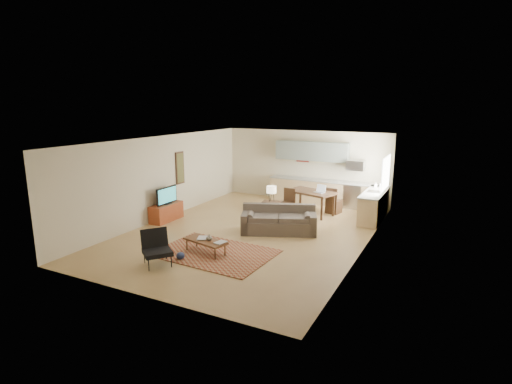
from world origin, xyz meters
The scene contains 25 objects.
room centered at (0.00, 0.00, 1.35)m, with size 9.00×9.00×9.00m.
kitchen_counter_back centered at (0.90, 4.18, 0.46)m, with size 4.26×0.64×0.92m, color tan, non-canonical shape.
kitchen_counter_right centered at (2.93, 3.00, 0.46)m, with size 0.64×2.26×0.92m, color tan, non-canonical shape.
kitchen_range centered at (2.00, 4.18, 0.45)m, with size 0.62×0.62×0.90m, color #A5A8AD.
kitchen_microwave centered at (2.00, 4.20, 1.55)m, with size 0.62×0.40×0.35m, color #A5A8AD.
upper_cabinets centered at (0.30, 4.33, 1.95)m, with size 2.80×0.34×0.70m, color gray.
window_right centered at (3.23, 3.00, 1.55)m, with size 0.02×1.40×1.05m, color white.
wall_art_left centered at (-3.21, 0.90, 1.55)m, with size 0.06×0.42×1.10m, color olive, non-canonical shape.
triptych centered at (-0.10, 4.47, 1.75)m, with size 1.70×0.04×0.50m, color beige, non-canonical shape.
rug centered at (-0.05, -1.92, 0.01)m, with size 2.89×2.00×0.02m, color maroon.
sofa centered at (0.72, 0.34, 0.39)m, with size 2.25×0.98×0.78m, color brown, non-canonical shape.
coffee_table centered at (-0.25, -2.03, 0.18)m, with size 1.18×0.47×0.36m, color #512E18, non-canonical shape.
book_a centered at (-0.49, -2.02, 0.37)m, with size 0.35×0.39×0.03m, color maroon.
book_b centered at (0.09, -2.01, 0.36)m, with size 0.27×0.33×0.02m, color navy.
vase centered at (-0.15, -2.00, 0.43)m, with size 0.18×0.18×0.16m, color black.
armchair centered at (-0.82, -3.17, 0.41)m, with size 0.72×0.72×0.82m, color black, non-canonical shape.
tv_credenza centered at (-3.00, -0.18, 0.28)m, with size 0.46×1.20×0.55m, color maroon, non-canonical shape.
tv centered at (-2.95, -0.18, 0.83)m, with size 0.09×0.92×0.55m, color black, non-canonical shape.
console_table centered at (0.03, 1.32, 0.32)m, with size 0.55×0.37×0.64m, color #392517, non-canonical shape.
table_lamp centered at (0.03, 1.32, 0.90)m, with size 0.31×0.31×0.52m, color beige, non-canonical shape.
dining_table centered at (0.90, 2.63, 0.41)m, with size 1.60×0.92×0.81m, color #392517, non-canonical shape.
dining_chair_near centered at (0.24, 2.10, 0.46)m, with size 0.44×0.46×0.92m, color #392517, non-canonical shape.
dining_chair_far centered at (1.56, 3.15, 0.46)m, with size 0.44×0.46×0.91m, color #392517, non-canonical shape.
laptop centered at (1.22, 2.52, 0.94)m, with size 0.34×0.26×0.26m, color #A5A8AD, non-canonical shape.
soap_bottle centered at (2.83, 3.67, 1.02)m, with size 0.10×0.10×0.19m, color beige.
Camera 1 is at (5.18, -9.92, 3.70)m, focal length 28.00 mm.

